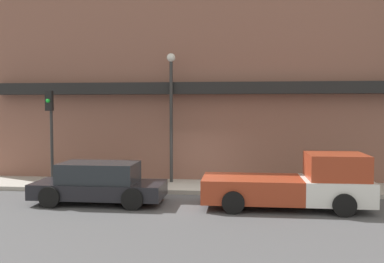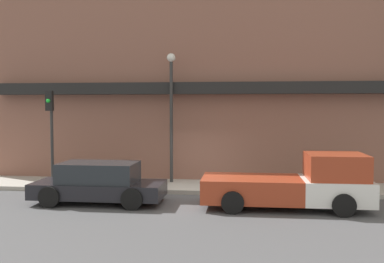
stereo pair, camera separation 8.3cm
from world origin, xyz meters
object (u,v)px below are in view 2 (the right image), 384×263
traffic_light (51,121)px  pickup_truck (297,184)px  fire_hydrant (292,182)px  street_lamp (171,102)px  parked_car (99,183)px

traffic_light → pickup_truck: bearing=-12.8°
fire_hydrant → street_lamp: size_ratio=0.12×
fire_hydrant → parked_car: bearing=-162.1°
street_lamp → parked_car: bearing=-119.4°
fire_hydrant → street_lamp: bearing=165.1°
parked_car → traffic_light: (-2.72, 2.14, 2.09)m
parked_car → fire_hydrant: 7.21m
pickup_truck → street_lamp: (-4.77, 3.51, 2.77)m
parked_car → street_lamp: bearing=60.1°
street_lamp → traffic_light: bearing=-163.8°
parked_car → street_lamp: size_ratio=0.83×
parked_car → traffic_light: bearing=141.3°
street_lamp → fire_hydrant: bearing=-14.9°
pickup_truck → parked_car: bearing=179.0°
traffic_light → fire_hydrant: bearing=0.4°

